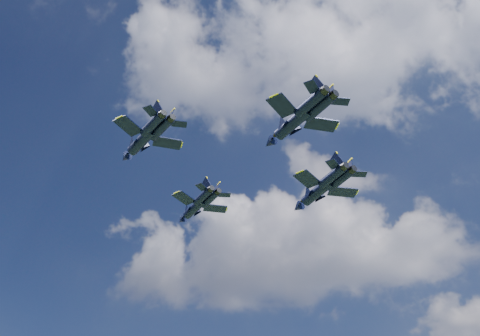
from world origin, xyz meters
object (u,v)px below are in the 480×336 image
at_px(jet_slot, 291,124).
at_px(jet_lead, 194,209).
at_px(jet_right, 316,193).
at_px(jet_left, 140,142).

bearing_deg(jet_slot, jet_lead, 89.62).
bearing_deg(jet_lead, jet_right, -44.98).
bearing_deg(jet_lead, jet_slot, -88.53).
bearing_deg(jet_slot, jet_right, 38.99).
bearing_deg(jet_right, jet_slot, -137.44).
relative_size(jet_lead, jet_slot, 0.85).
bearing_deg(jet_left, jet_lead, 33.95).
distance_m(jet_left, jet_right, 31.51).
height_order(jet_lead, jet_right, jet_right).
bearing_deg(jet_left, jet_slot, -46.50).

